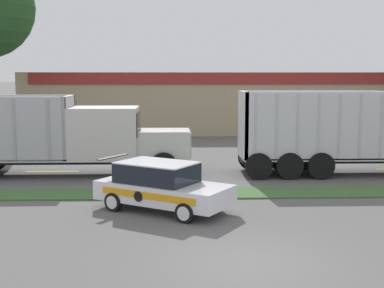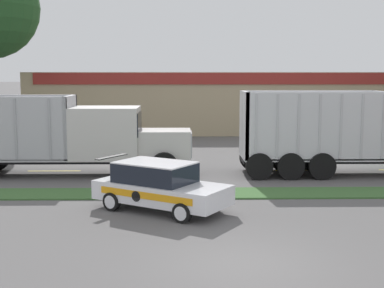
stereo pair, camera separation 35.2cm
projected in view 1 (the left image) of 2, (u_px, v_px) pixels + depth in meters
The scene contains 9 objects.
ground_plane at pixel (247, 265), 12.41m from camera, with size 600.00×600.00×0.00m, color #5B5959.
grass_verge at pixel (219, 193), 19.78m from camera, with size 120.00×1.77×0.06m, color #3D6633.
centre_line_3 at pixel (52, 171), 24.37m from camera, with size 2.40×0.14×0.01m, color yellow.
centre_line_4 at pixel (171, 171), 24.56m from camera, with size 2.40×0.14×0.01m, color yellow.
centre_line_5 at pixel (287, 170), 24.76m from camera, with size 2.40×0.14×0.01m, color yellow.
dump_truck_lead at pixel (70, 139), 23.25m from camera, with size 12.22×2.61×3.48m.
dump_truck_trail at pixel (384, 136), 23.62m from camera, with size 11.17×2.66×3.74m.
rally_car at pixel (161, 186), 17.32m from camera, with size 4.69×3.94×1.61m.
store_building_backdrop at pixel (260, 100), 43.88m from camera, with size 36.26×12.10×4.54m.
Camera 1 is at (-1.71, -11.89, 4.41)m, focal length 50.00 mm.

